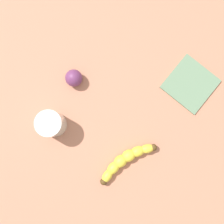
# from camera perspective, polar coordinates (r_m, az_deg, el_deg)

# --- Properties ---
(wooden_tabletop) EXTENTS (1.20, 1.20, 0.03)m
(wooden_tabletop) POSITION_cam_1_polar(r_m,az_deg,el_deg) (0.84, -2.43, 1.23)
(wooden_tabletop) COLOR #B67459
(wooden_tabletop) RESTS_ON ground
(banana) EXTENTS (0.10, 0.18, 0.04)m
(banana) POSITION_cam_1_polar(r_m,az_deg,el_deg) (0.80, 2.95, -10.19)
(banana) COLOR yellow
(banana) RESTS_ON wooden_tabletop
(smoothie_glass) EXTENTS (0.08, 0.08, 0.09)m
(smoothie_glass) POSITION_cam_1_polar(r_m,az_deg,el_deg) (0.79, -12.73, -2.52)
(smoothie_glass) COLOR silver
(smoothie_glass) RESTS_ON wooden_tabletop
(plum_fruit) EXTENTS (0.05, 0.05, 0.05)m
(plum_fruit) POSITION_cam_1_polar(r_m,az_deg,el_deg) (0.82, -8.14, 7.18)
(plum_fruit) COLOR #6B3360
(plum_fruit) RESTS_ON wooden_tabletop
(folded_napkin) EXTENTS (0.16, 0.16, 0.01)m
(folded_napkin) POSITION_cam_1_polar(r_m,az_deg,el_deg) (0.86, 16.37, 5.76)
(folded_napkin) COLOR slate
(folded_napkin) RESTS_ON wooden_tabletop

